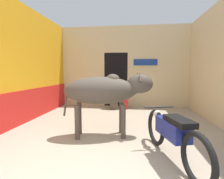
{
  "coord_description": "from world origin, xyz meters",
  "views": [
    {
      "loc": [
        0.44,
        -2.01,
        1.47
      ],
      "look_at": [
        -0.13,
        2.46,
        1.02
      ],
      "focal_mm": 28.0,
      "sensor_mm": 36.0,
      "label": 1
    }
  ],
  "objects_px": {
    "plastic_stool": "(125,103)",
    "motorcycle_near": "(172,133)",
    "shopkeeper_seated": "(114,94)",
    "cow": "(106,91)"
  },
  "relations": [
    {
      "from": "shopkeeper_seated",
      "to": "plastic_stool",
      "type": "xyz_separation_m",
      "value": [
        0.43,
        -0.01,
        -0.38
      ]
    },
    {
      "from": "shopkeeper_seated",
      "to": "plastic_stool",
      "type": "height_order",
      "value": "shopkeeper_seated"
    },
    {
      "from": "motorcycle_near",
      "to": "plastic_stool",
      "type": "height_order",
      "value": "motorcycle_near"
    },
    {
      "from": "plastic_stool",
      "to": "motorcycle_near",
      "type": "bearing_deg",
      "value": -76.11
    },
    {
      "from": "motorcycle_near",
      "to": "shopkeeper_seated",
      "type": "bearing_deg",
      "value": 109.62
    },
    {
      "from": "cow",
      "to": "plastic_stool",
      "type": "xyz_separation_m",
      "value": [
        0.29,
        2.95,
        -0.82
      ]
    },
    {
      "from": "plastic_stool",
      "to": "cow",
      "type": "bearing_deg",
      "value": -95.53
    },
    {
      "from": "motorcycle_near",
      "to": "plastic_stool",
      "type": "relative_size",
      "value": 4.49
    },
    {
      "from": "shopkeeper_seated",
      "to": "plastic_stool",
      "type": "bearing_deg",
      "value": -0.99
    },
    {
      "from": "plastic_stool",
      "to": "shopkeeper_seated",
      "type": "bearing_deg",
      "value": 179.01
    }
  ]
}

